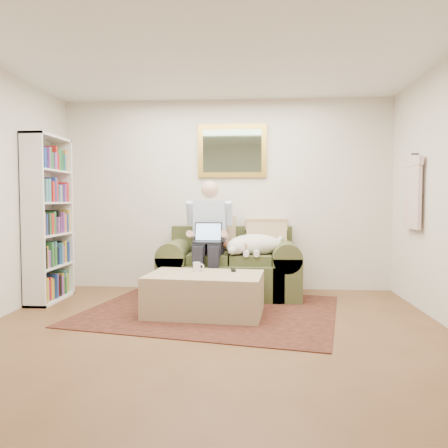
# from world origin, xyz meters

# --- Properties ---
(room_shell) EXTENTS (4.51, 5.00, 2.61)m
(room_shell) POSITION_xyz_m (0.00, 0.35, 1.30)
(room_shell) COLOR brown
(room_shell) RESTS_ON ground
(rug) EXTENTS (3.04, 2.62, 0.01)m
(rug) POSITION_xyz_m (-0.08, 1.24, 0.01)
(rug) COLOR black
(rug) RESTS_ON room_shell
(sofa) EXTENTS (1.75, 0.89, 1.05)m
(sofa) POSITION_xyz_m (0.09, 2.02, 0.30)
(sofa) COLOR brown
(sofa) RESTS_ON room_shell
(seated_man) EXTENTS (0.58, 0.83, 1.47)m
(seated_man) POSITION_xyz_m (-0.17, 1.86, 0.74)
(seated_man) COLOR #8CA5D8
(seated_man) RESTS_ON sofa
(laptop) EXTENTS (0.34, 0.27, 0.25)m
(laptop) POSITION_xyz_m (-0.17, 1.79, 0.77)
(laptop) COLOR black
(laptop) RESTS_ON seated_man
(sleeping_dog) EXTENTS (0.72, 0.45, 0.27)m
(sleeping_dog) POSITION_xyz_m (0.40, 1.93, 0.67)
(sleeping_dog) COLOR white
(sleeping_dog) RESTS_ON sofa
(ottoman) EXTENTS (1.28, 0.88, 0.44)m
(ottoman) POSITION_xyz_m (-0.13, 1.08, 0.22)
(ottoman) COLOR tan
(ottoman) RESTS_ON room_shell
(coffee_mug) EXTENTS (0.08, 0.08, 0.10)m
(coffee_mug) POSITION_xyz_m (-0.24, 1.24, 0.49)
(coffee_mug) COLOR white
(coffee_mug) RESTS_ON ottoman
(tv_remote) EXTENTS (0.06, 0.15, 0.02)m
(tv_remote) POSITION_xyz_m (0.16, 1.28, 0.45)
(tv_remote) COLOR black
(tv_remote) RESTS_ON ottoman
(bookshelf) EXTENTS (0.28, 0.80, 2.00)m
(bookshelf) POSITION_xyz_m (-2.10, 1.60, 1.00)
(bookshelf) COLOR white
(bookshelf) RESTS_ON room_shell
(wall_mirror) EXTENTS (0.94, 0.04, 0.72)m
(wall_mirror) POSITION_xyz_m (0.09, 2.47, 1.90)
(wall_mirror) COLOR gold
(wall_mirror) RESTS_ON room_shell
(hanging_shirt) EXTENTS (0.06, 0.52, 0.90)m
(hanging_shirt) POSITION_xyz_m (2.19, 1.60, 1.35)
(hanging_shirt) COLOR beige
(hanging_shirt) RESTS_ON room_shell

